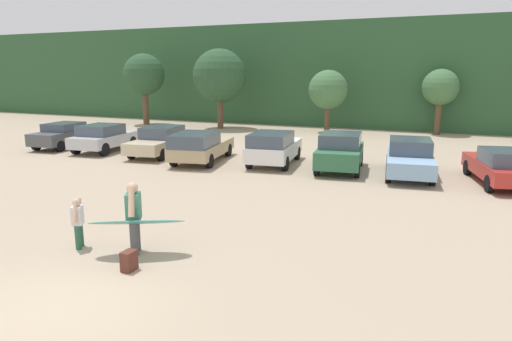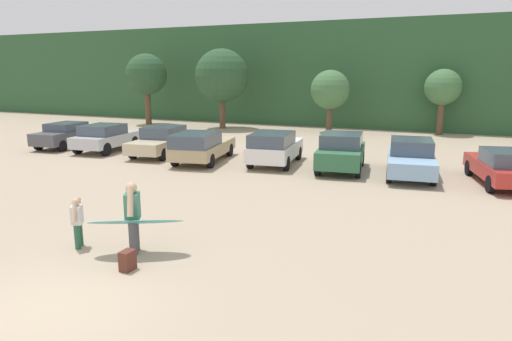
{
  "view_description": "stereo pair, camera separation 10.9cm",
  "coord_description": "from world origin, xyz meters",
  "px_view_note": "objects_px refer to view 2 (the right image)",
  "views": [
    {
      "loc": [
        6.53,
        -5.6,
        4.28
      ],
      "look_at": [
        0.87,
        7.54,
        1.18
      ],
      "focal_mm": 31.88,
      "sensor_mm": 36.0,
      "label": 1
    },
    {
      "loc": [
        6.63,
        -5.56,
        4.28
      ],
      "look_at": [
        0.87,
        7.54,
        1.18
      ],
      "focal_mm": 31.88,
      "sensor_mm": 36.0,
      "label": 2
    }
  ],
  "objects_px": {
    "parked_car_tan": "(201,146)",
    "parked_car_forest_green": "(341,151)",
    "parked_car_white": "(275,147)",
    "surfboard_teal": "(136,222)",
    "parked_car_sky_blue": "(411,157)",
    "backpack_dropped": "(128,260)",
    "person_child": "(77,220)",
    "parked_car_champagne": "(163,140)",
    "person_adult": "(133,213)",
    "parked_car_dark_gray": "(66,134)",
    "parked_car_silver": "(105,137)",
    "parked_car_red": "(503,167)"
  },
  "relations": [
    {
      "from": "person_adult",
      "to": "backpack_dropped",
      "type": "relative_size",
      "value": 3.9
    },
    {
      "from": "parked_car_red",
      "to": "parked_car_white",
      "type": "bearing_deg",
      "value": 75.95
    },
    {
      "from": "parked_car_dark_gray",
      "to": "parked_car_white",
      "type": "relative_size",
      "value": 0.96
    },
    {
      "from": "parked_car_red",
      "to": "person_adult",
      "type": "bearing_deg",
      "value": 128.96
    },
    {
      "from": "parked_car_silver",
      "to": "parked_car_red",
      "type": "relative_size",
      "value": 0.87
    },
    {
      "from": "parked_car_white",
      "to": "person_adult",
      "type": "xyz_separation_m",
      "value": [
        0.8,
        -11.3,
        0.15
      ]
    },
    {
      "from": "parked_car_forest_green",
      "to": "person_child",
      "type": "relative_size",
      "value": 3.23
    },
    {
      "from": "parked_car_silver",
      "to": "parked_car_champagne",
      "type": "relative_size",
      "value": 0.82
    },
    {
      "from": "parked_car_white",
      "to": "parked_car_tan",
      "type": "bearing_deg",
      "value": 96.51
    },
    {
      "from": "parked_car_dark_gray",
      "to": "person_child",
      "type": "bearing_deg",
      "value": -139.53
    },
    {
      "from": "parked_car_dark_gray",
      "to": "person_child",
      "type": "distance_m",
      "value": 16.86
    },
    {
      "from": "parked_car_forest_green",
      "to": "backpack_dropped",
      "type": "relative_size",
      "value": 9.14
    },
    {
      "from": "parked_car_sky_blue",
      "to": "parked_car_champagne",
      "type": "bearing_deg",
      "value": 82.82
    },
    {
      "from": "parked_car_tan",
      "to": "parked_car_forest_green",
      "type": "height_order",
      "value": "parked_car_forest_green"
    },
    {
      "from": "parked_car_dark_gray",
      "to": "parked_car_silver",
      "type": "relative_size",
      "value": 1.03
    },
    {
      "from": "parked_car_forest_green",
      "to": "person_adult",
      "type": "xyz_separation_m",
      "value": [
        -2.35,
        -11.32,
        0.13
      ]
    },
    {
      "from": "parked_car_white",
      "to": "backpack_dropped",
      "type": "height_order",
      "value": "parked_car_white"
    },
    {
      "from": "parked_car_red",
      "to": "parked_car_tan",
      "type": "bearing_deg",
      "value": 79.96
    },
    {
      "from": "parked_car_sky_blue",
      "to": "parked_car_red",
      "type": "height_order",
      "value": "parked_car_sky_blue"
    },
    {
      "from": "parked_car_white",
      "to": "parked_car_sky_blue",
      "type": "xyz_separation_m",
      "value": [
        6.08,
        0.19,
        -0.07
      ]
    },
    {
      "from": "parked_car_champagne",
      "to": "person_adult",
      "type": "height_order",
      "value": "person_adult"
    },
    {
      "from": "parked_car_tan",
      "to": "parked_car_champagne",
      "type": "bearing_deg",
      "value": 59.63
    },
    {
      "from": "parked_car_white",
      "to": "surfboard_teal",
      "type": "relative_size",
      "value": 1.93
    },
    {
      "from": "parked_car_silver",
      "to": "backpack_dropped",
      "type": "relative_size",
      "value": 9.13
    },
    {
      "from": "parked_car_white",
      "to": "surfboard_teal",
      "type": "xyz_separation_m",
      "value": [
        0.94,
        -11.38,
        -0.03
      ]
    },
    {
      "from": "parked_car_forest_green",
      "to": "person_child",
      "type": "xyz_separation_m",
      "value": [
        -3.83,
        -11.61,
        -0.15
      ]
    },
    {
      "from": "parked_car_champagne",
      "to": "surfboard_teal",
      "type": "distance_m",
      "value": 13.75
    },
    {
      "from": "parked_car_dark_gray",
      "to": "surfboard_teal",
      "type": "relative_size",
      "value": 1.85
    },
    {
      "from": "parked_car_dark_gray",
      "to": "parked_car_sky_blue",
      "type": "distance_m",
      "value": 19.05
    },
    {
      "from": "surfboard_teal",
      "to": "parked_car_sky_blue",
      "type": "bearing_deg",
      "value": -141.74
    },
    {
      "from": "parked_car_forest_green",
      "to": "parked_car_sky_blue",
      "type": "height_order",
      "value": "parked_car_forest_green"
    },
    {
      "from": "parked_car_dark_gray",
      "to": "person_child",
      "type": "xyz_separation_m",
      "value": [
        12.3,
        -11.53,
        -0.03
      ]
    },
    {
      "from": "parked_car_white",
      "to": "parked_car_forest_green",
      "type": "height_order",
      "value": "parked_car_forest_green"
    },
    {
      "from": "parked_car_champagne",
      "to": "backpack_dropped",
      "type": "relative_size",
      "value": 11.09
    },
    {
      "from": "backpack_dropped",
      "to": "person_child",
      "type": "bearing_deg",
      "value": 163.42
    },
    {
      "from": "parked_car_tan",
      "to": "person_adult",
      "type": "xyz_separation_m",
      "value": [
        4.27,
        -10.45,
        0.19
      ]
    },
    {
      "from": "parked_car_white",
      "to": "surfboard_teal",
      "type": "distance_m",
      "value": 11.42
    },
    {
      "from": "parked_car_tan",
      "to": "parked_car_white",
      "type": "relative_size",
      "value": 1.12
    },
    {
      "from": "person_adult",
      "to": "person_child",
      "type": "height_order",
      "value": "person_adult"
    },
    {
      "from": "parked_car_sky_blue",
      "to": "surfboard_teal",
      "type": "height_order",
      "value": "parked_car_sky_blue"
    },
    {
      "from": "parked_car_red",
      "to": "backpack_dropped",
      "type": "height_order",
      "value": "parked_car_red"
    },
    {
      "from": "parked_car_sky_blue",
      "to": "backpack_dropped",
      "type": "xyz_separation_m",
      "value": [
        -4.76,
        -12.37,
        -0.55
      ]
    },
    {
      "from": "person_adult",
      "to": "person_child",
      "type": "xyz_separation_m",
      "value": [
        -1.48,
        -0.29,
        -0.27
      ]
    },
    {
      "from": "parked_car_dark_gray",
      "to": "surfboard_teal",
      "type": "distance_m",
      "value": 17.93
    },
    {
      "from": "parked_car_sky_blue",
      "to": "backpack_dropped",
      "type": "height_order",
      "value": "parked_car_sky_blue"
    },
    {
      "from": "parked_car_sky_blue",
      "to": "person_adult",
      "type": "distance_m",
      "value": 12.64
    },
    {
      "from": "parked_car_champagne",
      "to": "parked_car_forest_green",
      "type": "relative_size",
      "value": 1.21
    },
    {
      "from": "parked_car_champagne",
      "to": "person_child",
      "type": "bearing_deg",
      "value": -161.67
    },
    {
      "from": "parked_car_red",
      "to": "surfboard_teal",
      "type": "xyz_separation_m",
      "value": [
        -8.55,
        -11.22,
        0.08
      ]
    },
    {
      "from": "parked_car_red",
      "to": "surfboard_teal",
      "type": "distance_m",
      "value": 14.11
    }
  ]
}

